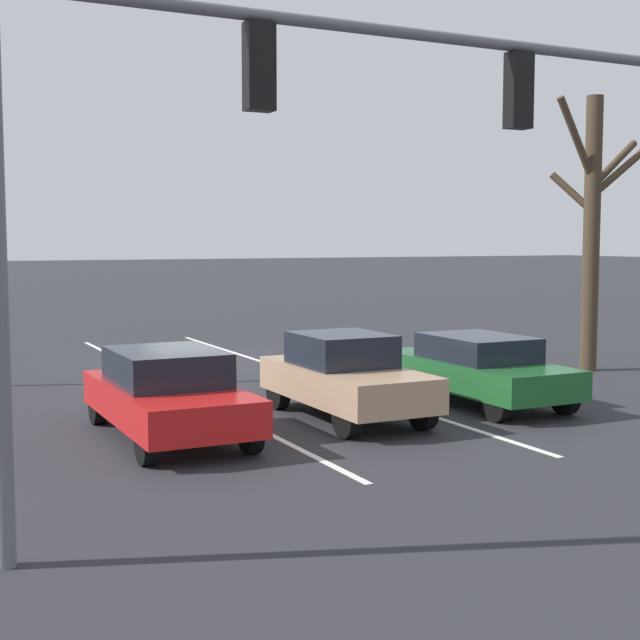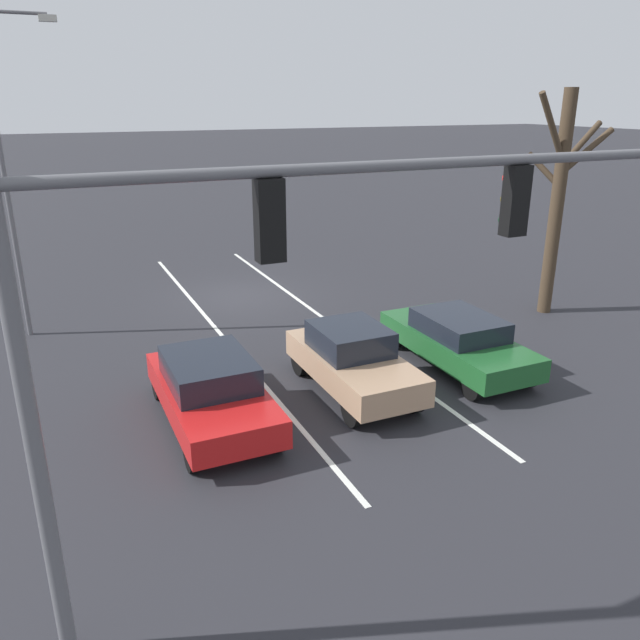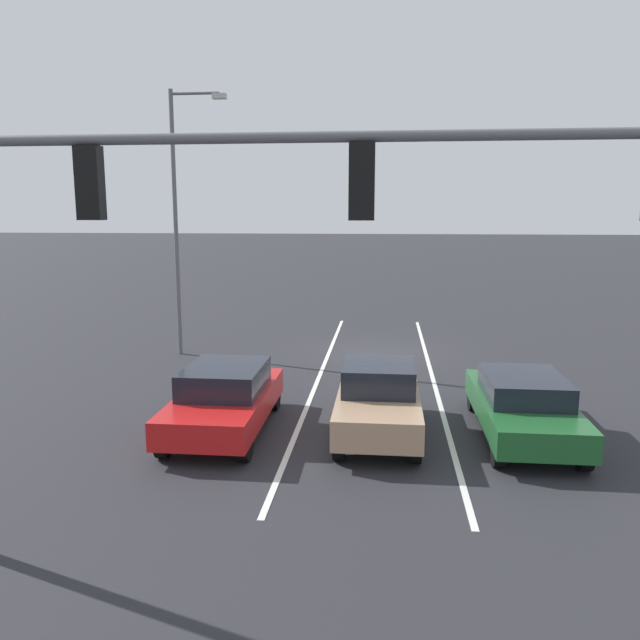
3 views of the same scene
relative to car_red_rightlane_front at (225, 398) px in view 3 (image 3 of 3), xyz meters
name	(u,v)px [view 3 (image 3 of 3)]	position (x,y,z in m)	size (l,w,h in m)	color
ground_plane	(377,351)	(-3.24, -8.34, -0.75)	(240.00, 240.00, 0.00)	#28282D
lane_stripe_left_divider	(432,376)	(-4.90, -5.18, -0.75)	(0.12, 18.32, 0.01)	silver
lane_stripe_center_divider	(321,373)	(-1.59, -5.18, -0.75)	(0.12, 18.32, 0.01)	silver
car_red_rightlane_front	(225,398)	(0.00, 0.00, 0.00)	(1.88, 4.37, 1.46)	red
car_darkgreen_leftlane_front	(523,404)	(-6.44, -0.30, -0.03)	(1.84, 4.58, 1.37)	#1E5928
car_tan_midlane_front	(378,399)	(-3.36, -0.09, 0.04)	(1.74, 4.04, 1.55)	tan
traffic_signal_gantry	(199,222)	(-1.05, 4.96, 3.89)	(12.32, 0.37, 6.13)	slate
street_lamp_right_shoulder	(181,207)	(3.26, -7.26, 4.19)	(1.88, 0.24, 8.65)	slate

